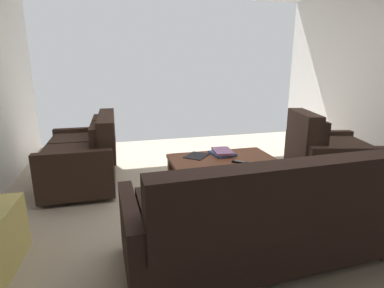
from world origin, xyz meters
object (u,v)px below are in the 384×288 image
at_px(armchair_side, 326,156).
at_px(tv_remote, 240,162).
at_px(loose_magazine, 197,156).
at_px(coffee_table, 222,164).
at_px(sofa_main, 267,216).
at_px(book_stack, 223,152).
at_px(loveseat_near, 86,155).

xyz_separation_m(armchair_side, tv_remote, (1.20, 0.20, 0.09)).
bearing_deg(loose_magazine, coffee_table, -164.61).
height_order(sofa_main, armchair_side, armchair_side).
xyz_separation_m(armchair_side, book_stack, (1.27, -0.13, 0.10)).
height_order(armchair_side, book_stack, armchair_side).
height_order(loveseat_near, loose_magazine, loveseat_near).
height_order(loveseat_near, tv_remote, loveseat_near).
xyz_separation_m(sofa_main, tv_remote, (-0.19, -0.94, 0.09)).
distance_m(book_stack, loose_magazine, 0.30).
distance_m(loveseat_near, book_stack, 1.65).
bearing_deg(armchair_side, loveseat_near, -15.38).
bearing_deg(armchair_side, book_stack, -5.63).
height_order(coffee_table, book_stack, book_stack).
height_order(sofa_main, loose_magazine, sofa_main).
bearing_deg(loveseat_near, book_stack, 157.06).
bearing_deg(book_stack, tv_remote, 101.26).
distance_m(armchair_side, tv_remote, 1.22).
distance_m(armchair_side, book_stack, 1.28).
bearing_deg(loose_magazine, book_stack, -142.44).
relative_size(sofa_main, coffee_table, 1.84).
xyz_separation_m(coffee_table, armchair_side, (-1.32, 0.02, -0.01)).
bearing_deg(loveseat_near, sofa_main, 125.97).
bearing_deg(sofa_main, loose_magazine, -82.59).
height_order(tv_remote, loose_magazine, tv_remote).
bearing_deg(book_stack, loveseat_near, -22.94).
xyz_separation_m(coffee_table, tv_remote, (-0.11, 0.22, 0.08)).
relative_size(armchair_side, tv_remote, 7.09).
bearing_deg(book_stack, sofa_main, 84.30).
bearing_deg(armchair_side, tv_remote, 9.41).
xyz_separation_m(tv_remote, loose_magazine, (0.36, -0.34, -0.01)).
relative_size(loveseat_near, coffee_table, 1.15).
height_order(sofa_main, loveseat_near, sofa_main).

